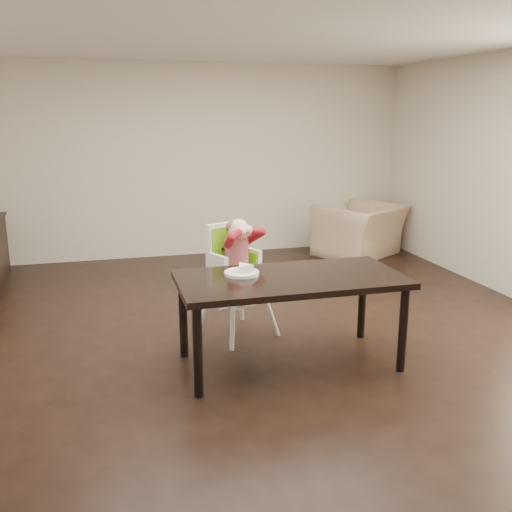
{
  "coord_description": "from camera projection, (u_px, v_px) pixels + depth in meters",
  "views": [
    {
      "loc": [
        -1.36,
        -4.59,
        2.02
      ],
      "look_at": [
        -0.11,
        0.02,
        0.81
      ],
      "focal_mm": 40.0,
      "sensor_mm": 36.0,
      "label": 1
    }
  ],
  "objects": [
    {
      "name": "plate",
      "position": [
        242.0,
        271.0,
        4.59
      ],
      "size": [
        0.34,
        0.34,
        0.08
      ],
      "rotation": [
        0.0,
        0.0,
        -0.21
      ],
      "color": "white",
      "rests_on": "dining_table"
    },
    {
      "name": "room_walls",
      "position": [
        270.0,
        133.0,
        4.69
      ],
      "size": [
        6.02,
        7.02,
        2.71
      ],
      "color": "beige",
      "rests_on": "ground"
    },
    {
      "name": "high_chair",
      "position": [
        235.0,
        253.0,
        5.18
      ],
      "size": [
        0.61,
        0.61,
        1.1
      ],
      "rotation": [
        0.0,
        0.0,
        0.42
      ],
      "color": "white",
      "rests_on": "ground"
    },
    {
      "name": "dining_table",
      "position": [
        290.0,
        286.0,
        4.57
      ],
      "size": [
        1.8,
        0.9,
        0.75
      ],
      "color": "black",
      "rests_on": "ground"
    },
    {
      "name": "armchair",
      "position": [
        360.0,
        222.0,
        8.2
      ],
      "size": [
        1.36,
        1.23,
        0.99
      ],
      "primitive_type": "imported",
      "rotation": [
        0.0,
        0.0,
        3.7
      ],
      "color": "tan",
      "rests_on": "ground"
    },
    {
      "name": "ground",
      "position": [
        269.0,
        343.0,
        5.14
      ],
      "size": [
        7.0,
        7.0,
        0.0
      ],
      "primitive_type": "plane",
      "color": "black",
      "rests_on": "ground"
    }
  ]
}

